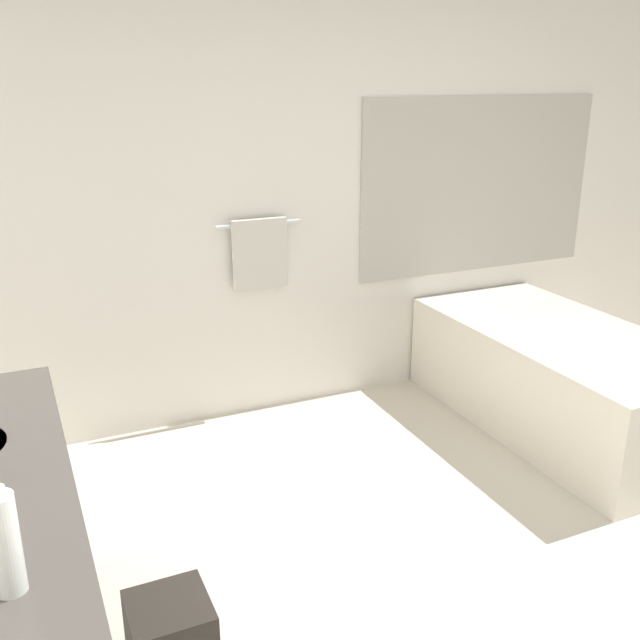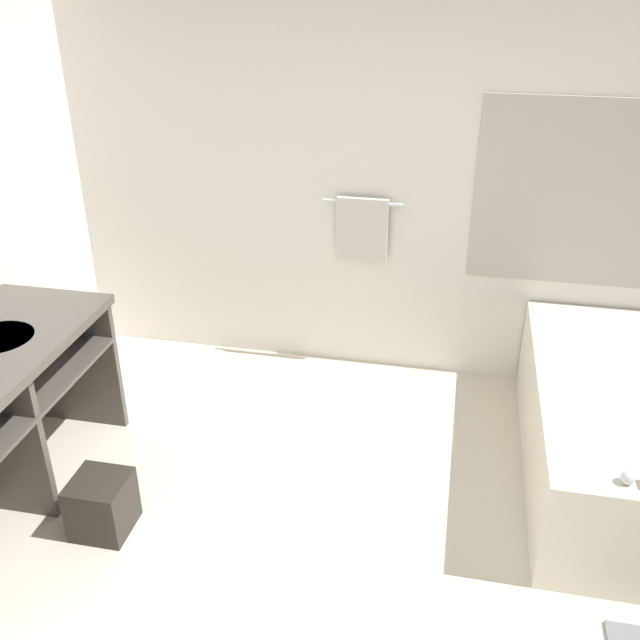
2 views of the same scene
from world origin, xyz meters
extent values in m
plane|color=beige|center=(0.00, 0.00, 0.00)|extent=(16.00, 16.00, 0.00)
cube|color=white|center=(0.00, 2.23, 1.35)|extent=(7.40, 0.06, 2.70)
cube|color=#B7B2A8|center=(1.21, 2.19, 1.27)|extent=(1.70, 0.02, 1.10)
cylinder|color=silver|center=(-0.30, 2.16, 1.15)|extent=(0.50, 0.02, 0.02)
cube|color=beige|center=(-0.30, 2.15, 0.98)|extent=(0.32, 0.04, 0.40)
cube|color=silver|center=(1.21, 1.30, 0.29)|extent=(0.90, 1.78, 0.57)
ellipsoid|color=white|center=(1.21, 1.30, 0.42)|extent=(0.65, 1.28, 0.30)
cylinder|color=silver|center=(-1.69, -0.12, 0.98)|extent=(0.07, 0.07, 0.24)
cube|color=#2D2823|center=(-1.28, 0.37, 0.15)|extent=(0.27, 0.27, 0.29)
camera|label=1|loc=(-1.61, -1.57, 1.93)|focal=40.00mm
camera|label=2|loc=(0.28, -1.99, 2.54)|focal=40.00mm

